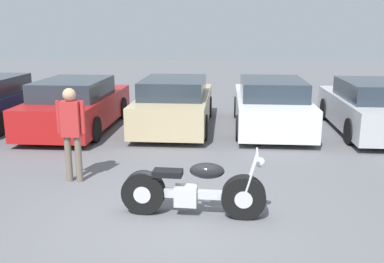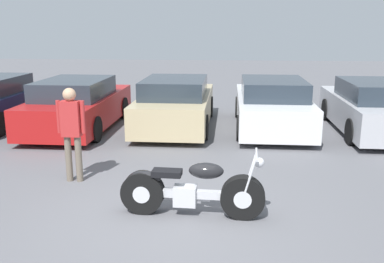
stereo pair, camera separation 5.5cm
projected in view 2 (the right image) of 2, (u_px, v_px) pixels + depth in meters
name	position (u px, v px, depth m)	size (l,w,h in m)	color
ground_plane	(175.00, 220.00, 6.34)	(60.00, 60.00, 0.00)	slate
motorcycle	(190.00, 190.00, 6.40)	(2.18, 0.62, 1.02)	black
parked_car_red	(78.00, 105.00, 11.78)	(1.95, 4.53, 1.40)	red
parked_car_champagne	(176.00, 104.00, 11.98)	(1.95, 4.53, 1.40)	#C6B284
parked_car_white	(272.00, 105.00, 11.79)	(1.95, 4.53, 1.40)	white
parked_car_silver	(373.00, 108.00, 11.40)	(1.95, 4.53, 1.40)	#BCBCC1
person_standing	(71.00, 127.00, 7.68)	(0.52, 0.23, 1.73)	#726656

